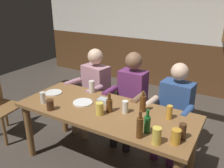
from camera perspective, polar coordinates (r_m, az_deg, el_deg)
name	(u,v)px	position (r m, az deg, el deg)	size (l,w,h in m)	color
ground_plane	(111,158)	(3.12, -0.15, -17.53)	(8.04, 8.04, 0.00)	#423A33
back_wall_upper	(183,1)	(4.95, 16.83, 18.69)	(6.70, 0.12, 1.57)	silver
back_wall_wainscot	(176,66)	(5.16, 15.31, 4.28)	(6.70, 0.12, 1.02)	brown
dining_table	(105,118)	(2.66, -1.63, -8.14)	(1.99, 0.81, 0.75)	brown
person_0	(93,87)	(3.43, -4.74, -0.65)	(0.56, 0.59, 1.23)	#B78493
person_1	(130,94)	(3.14, 4.45, -2.53)	(0.50, 0.52, 1.25)	#6B2D66
person_2	(174,106)	(2.97, 14.85, -5.24)	(0.54, 0.56, 1.20)	#2D4C84
condiment_caddy	(104,101)	(2.75, -1.96, -4.10)	(0.14, 0.10, 0.05)	#B2B7BC
plate_0	(54,93)	(3.10, -14.00, -2.04)	(0.21, 0.21, 0.01)	white
plate_1	(83,102)	(2.77, -7.11, -4.48)	(0.23, 0.23, 0.01)	white
bottle_0	(143,103)	(2.55, 7.49, -4.62)	(0.07, 0.07, 0.23)	#593314
bottle_1	(147,124)	(2.19, 8.52, -9.49)	(0.06, 0.06, 0.23)	#195923
bottle_2	(109,105)	(2.52, -0.67, -5.06)	(0.07, 0.07, 0.21)	#593314
bottle_3	(140,127)	(2.11, 6.75, -10.34)	(0.06, 0.06, 0.26)	#593314
pint_glass_0	(43,98)	(2.84, -16.43, -3.21)	(0.06, 0.06, 0.13)	white
pint_glass_1	(169,112)	(2.46, 13.74, -6.67)	(0.06, 0.06, 0.15)	gold
pint_glass_2	(50,105)	(2.66, -14.78, -4.92)	(0.08, 0.08, 0.12)	#4C2D19
pint_glass_3	(176,136)	(2.11, 15.26, -12.19)	(0.08, 0.08, 0.13)	gold
pint_glass_4	(100,109)	(2.48, -3.04, -6.02)	(0.08, 0.08, 0.14)	#E5C64C
pint_glass_5	(182,131)	(2.18, 16.70, -10.96)	(0.07, 0.07, 0.15)	#4C2D19
pint_glass_6	(125,107)	(2.51, 3.22, -5.57)	(0.07, 0.07, 0.14)	white
pint_glass_7	(92,87)	(3.01, -4.95, -0.67)	(0.07, 0.07, 0.16)	white
pint_glass_8	(157,136)	(2.06, 10.77, -12.26)	(0.08, 0.08, 0.15)	#E5C64C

